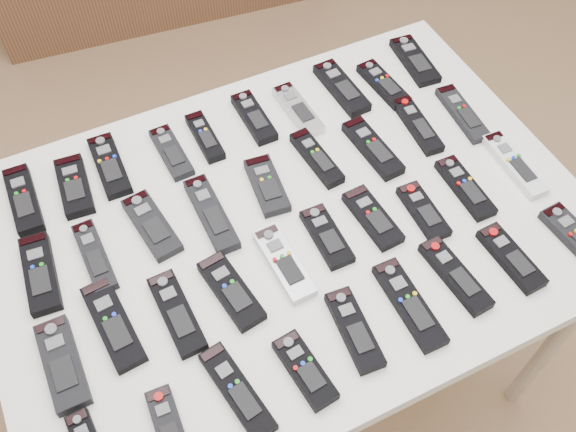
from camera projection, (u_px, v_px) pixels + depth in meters
name	position (u px, v px, depth m)	size (l,w,h in m)	color
ground	(307.00, 327.00, 2.06)	(4.00, 4.00, 0.00)	#997B4E
table	(288.00, 237.00, 1.40)	(1.25, 0.88, 0.78)	white
remote_0	(24.00, 200.00, 1.37)	(0.05, 0.18, 0.02)	black
remote_1	(74.00, 186.00, 1.39)	(0.06, 0.16, 0.02)	black
remote_2	(110.00, 166.00, 1.43)	(0.06, 0.18, 0.02)	black
remote_3	(171.00, 152.00, 1.45)	(0.05, 0.16, 0.02)	black
remote_4	(205.00, 137.00, 1.48)	(0.04, 0.15, 0.02)	black
remote_5	(254.00, 117.00, 1.51)	(0.05, 0.16, 0.02)	black
remote_6	(298.00, 110.00, 1.53)	(0.05, 0.17, 0.02)	#B7B7BC
remote_7	(342.00, 88.00, 1.57)	(0.06, 0.19, 0.02)	black
remote_8	(383.00, 84.00, 1.58)	(0.05, 0.17, 0.02)	black
remote_9	(415.00, 61.00, 1.63)	(0.06, 0.18, 0.02)	black
remote_10	(40.00, 273.00, 1.27)	(0.06, 0.18, 0.02)	black
remote_11	(95.00, 257.00, 1.29)	(0.05, 0.17, 0.02)	black
remote_12	(152.00, 225.00, 1.34)	(0.06, 0.17, 0.02)	black
remote_13	(211.00, 214.00, 1.35)	(0.05, 0.20, 0.02)	black
remote_14	(267.00, 185.00, 1.40)	(0.06, 0.15, 0.02)	black
remote_15	(317.00, 158.00, 1.44)	(0.04, 0.17, 0.02)	black
remote_16	(373.00, 148.00, 1.46)	(0.05, 0.18, 0.02)	black
remote_17	(417.00, 125.00, 1.50)	(0.05, 0.18, 0.02)	black
remote_18	(462.00, 114.00, 1.52)	(0.05, 0.18, 0.02)	black
remote_19	(62.00, 364.00, 1.16)	(0.06, 0.18, 0.02)	black
remote_20	(113.00, 324.00, 1.20)	(0.06, 0.19, 0.02)	black
remote_21	(177.00, 313.00, 1.22)	(0.05, 0.18, 0.02)	black
remote_22	(231.00, 291.00, 1.24)	(0.06, 0.17, 0.02)	black
remote_23	(284.00, 263.00, 1.28)	(0.05, 0.18, 0.02)	#B7B7BC
remote_24	(327.00, 236.00, 1.32)	(0.06, 0.15, 0.02)	black
remote_25	(373.00, 217.00, 1.35)	(0.06, 0.16, 0.02)	black
remote_26	(423.00, 211.00, 1.36)	(0.05, 0.15, 0.02)	black
remote_27	(465.00, 188.00, 1.39)	(0.05, 0.17, 0.02)	black
remote_28	(514.00, 165.00, 1.43)	(0.05, 0.19, 0.02)	silver
remote_30	(169.00, 429.00, 1.09)	(0.05, 0.15, 0.02)	black
remote_31	(237.00, 391.00, 1.13)	(0.05, 0.19, 0.02)	black
remote_32	(305.00, 370.00, 1.15)	(0.05, 0.15, 0.02)	black
remote_33	(354.00, 330.00, 1.20)	(0.05, 0.17, 0.02)	black
remote_34	(409.00, 304.00, 1.23)	(0.05, 0.20, 0.02)	black
remote_35	(455.00, 275.00, 1.26)	(0.05, 0.18, 0.02)	black
remote_36	(511.00, 258.00, 1.29)	(0.05, 0.16, 0.02)	black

